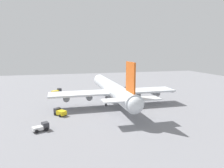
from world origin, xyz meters
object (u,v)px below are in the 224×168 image
at_px(maintenance_van, 42,127).
at_px(cargo_container_aft, 170,90).
at_px(pushback_tractor, 126,88).
at_px(catering_truck, 57,91).
at_px(safety_cone_nose, 97,91).
at_px(cargo_airplane, 112,89).
at_px(baggage_tug, 60,112).

relative_size(maintenance_van, cargo_container_aft, 1.44).
relative_size(pushback_tractor, cargo_container_aft, 1.50).
distance_m(catering_truck, maintenance_van, 51.09).
relative_size(catering_truck, maintenance_van, 1.12).
height_order(catering_truck, safety_cone_nose, catering_truck).
relative_size(cargo_airplane, cargo_container_aft, 17.79).
bearing_deg(catering_truck, baggage_tug, -178.54).
bearing_deg(catering_truck, cargo_container_aft, -100.04).
distance_m(maintenance_van, baggage_tug, 13.92).
xyz_separation_m(cargo_airplane, pushback_tractor, (26.93, -14.66, -5.15)).
distance_m(pushback_tractor, maintenance_van, 64.60).
bearing_deg(pushback_tractor, cargo_container_aft, -113.82).
bearing_deg(cargo_container_aft, safety_cone_nose, 76.43).
bearing_deg(safety_cone_nose, cargo_airplane, -177.17).
bearing_deg(cargo_airplane, baggage_tug, 116.01).
bearing_deg(cargo_container_aft, baggage_tug, 115.83).
relative_size(catering_truck, cargo_container_aft, 1.62).
xyz_separation_m(maintenance_van, safety_cone_nose, (49.68, -24.77, -0.80)).
xyz_separation_m(cargo_airplane, baggage_tug, (-10.24, 21.00, -5.12)).
distance_m(cargo_airplane, catering_truck, 35.73).
height_order(cargo_container_aft, safety_cone_nose, cargo_container_aft).
height_order(cargo_airplane, pushback_tractor, cargo_airplane).
bearing_deg(cargo_airplane, maintenance_van, 131.67).
relative_size(pushback_tractor, maintenance_van, 1.04).
height_order(catering_truck, pushback_tractor, catering_truck).
xyz_separation_m(cargo_container_aft, safety_cone_nose, (9.05, 37.49, -0.55)).
height_order(cargo_airplane, maintenance_van, cargo_airplane).
bearing_deg(cargo_airplane, pushback_tractor, -28.57).
bearing_deg(catering_truck, cargo_airplane, -141.61).
bearing_deg(catering_truck, safety_cone_nose, -93.45).
bearing_deg(pushback_tractor, maintenance_van, 140.90).
bearing_deg(safety_cone_nose, pushback_tractor, -88.38).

